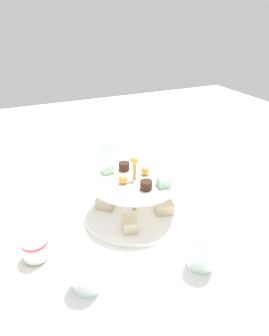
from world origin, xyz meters
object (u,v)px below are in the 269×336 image
tiered_serving_stand (135,198)px  butter_knife_right (25,204)px  water_glass_mid_back (202,248)px  water_glass_tall_right (108,155)px  teacup_with_saucer (36,250)px  butter_knife_left (221,184)px  water_glass_short_left (87,272)px

tiered_serving_stand → butter_knife_right: (0.17, 0.27, -0.05)m
butter_knife_right → water_glass_mid_back: water_glass_mid_back is taller
water_glass_tall_right → teacup_with_saucer: bearing=138.8°
butter_knife_left → butter_knife_right: 0.60m
tiered_serving_stand → butter_knife_right: bearing=58.4°
water_glass_tall_right → butter_knife_left: bearing=-129.0°
tiered_serving_stand → water_glass_mid_back: 0.24m
tiered_serving_stand → water_glass_tall_right: bearing=-4.6°
water_glass_short_left → teacup_with_saucer: (0.12, 0.08, -0.01)m
water_glass_tall_right → butter_knife_right: water_glass_tall_right is taller
tiered_serving_stand → butter_knife_right: size_ratio=1.66×
tiered_serving_stand → butter_knife_left: 0.32m
tiered_serving_stand → water_glass_tall_right: size_ratio=2.41×
tiered_serving_stand → water_glass_short_left: 0.27m
tiered_serving_stand → teacup_with_saucer: size_ratio=3.13×
water_glass_tall_right → teacup_with_saucer: 0.45m
tiered_serving_stand → teacup_with_saucer: (-0.07, 0.27, -0.02)m
water_glass_short_left → teacup_with_saucer: bearing=34.7°
butter_knife_left → water_glass_mid_back: size_ratio=1.80×
butter_knife_left → water_glass_short_left: bearing=105.2°
tiered_serving_stand → butter_knife_left: tiered_serving_stand is taller
water_glass_tall_right → tiered_serving_stand: bearing=175.4°
water_glass_mid_back → butter_knife_left: bearing=-45.1°
water_glass_tall_right → butter_knife_left: water_glass_tall_right is taller
tiered_serving_stand → water_glass_mid_back: size_ratio=2.98×
water_glass_short_left → butter_knife_left: size_ratio=0.45×
water_glass_short_left → butter_knife_left: bearing=-66.6°
tiered_serving_stand → butter_knife_left: size_ratio=1.66×
water_glass_tall_right → teacup_with_saucer: water_glass_tall_right is taller
tiered_serving_stand → teacup_with_saucer: tiered_serving_stand is taller
water_glass_short_left → butter_knife_right: 0.37m
tiered_serving_stand → butter_knife_left: (0.03, -0.32, -0.05)m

